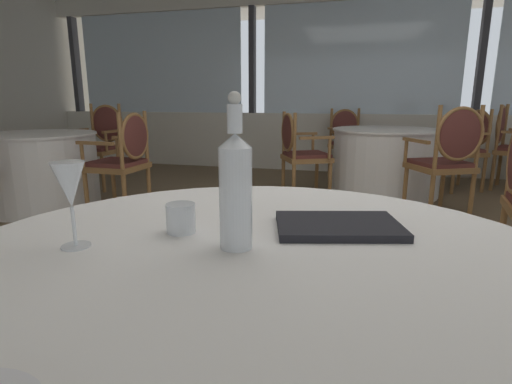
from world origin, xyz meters
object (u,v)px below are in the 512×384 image
object	(u,v)px
dining_chair_2_0	(348,138)
dining_chair_3_2	(511,140)
dining_chair_2_2	(448,154)
wine_glass	(70,187)
dining_chair_1_2	(102,139)
menu_book	(338,226)
dining_chair_2_1	(299,148)
water_tumbler	(181,218)
dining_chair_2_3	(466,143)
water_bottle	(236,188)
dining_chair_1_1	(124,155)

from	to	relation	value
dining_chair_2_0	dining_chair_3_2	world-z (taller)	dining_chair_3_2
dining_chair_2_2	dining_chair_3_2	size ratio (longest dim) A/B	1.01
wine_glass	dining_chair_1_2	size ratio (longest dim) A/B	0.19
wine_glass	menu_book	distance (m)	0.64
dining_chair_2_0	dining_chair_2_1	size ratio (longest dim) A/B	1.01
water_tumbler	dining_chair_2_1	distance (m)	3.39
menu_book	dining_chair_2_1	world-z (taller)	dining_chair_2_1
dining_chair_1_2	dining_chair_2_3	distance (m)	4.35
water_bottle	dining_chair_2_0	bearing A→B (deg)	89.37
wine_glass	dining_chair_2_0	xyz separation A→B (m)	(0.40, 4.92, -0.33)
dining_chair_2_2	dining_chair_2_3	distance (m)	1.46
dining_chair_1_2	dining_chair_2_1	world-z (taller)	dining_chair_1_2
dining_chair_1_1	dining_chair_3_2	bearing A→B (deg)	-149.18
dining_chair_2_0	dining_chair_3_2	xyz separation A→B (m)	(1.88, -0.32, 0.04)
water_tumbler	dining_chair_2_0	world-z (taller)	dining_chair_2_0
water_tumbler	dining_chair_2_0	distance (m)	4.77
dining_chair_2_2	water_bottle	bearing A→B (deg)	134.85
water_bottle	menu_book	world-z (taller)	water_bottle
wine_glass	dining_chair_3_2	xyz separation A→B (m)	(2.29, 4.60, -0.29)
wine_glass	dining_chair_2_0	size ratio (longest dim) A/B	0.21
dining_chair_1_2	dining_chair_2_2	xyz separation A→B (m)	(3.80, -0.42, 0.01)
menu_book	dining_chair_2_0	bearing A→B (deg)	77.41
dining_chair_2_0	dining_chair_2_3	world-z (taller)	dining_chair_2_3
water_bottle	water_tumbler	world-z (taller)	water_bottle
water_bottle	wine_glass	size ratio (longest dim) A/B	1.76
water_bottle	dining_chair_3_2	size ratio (longest dim) A/B	0.34
dining_chair_2_2	dining_chair_3_2	xyz separation A→B (m)	(0.95, 1.52, -0.01)
water_bottle	dining_chair_1_1	xyz separation A→B (m)	(-1.84, 2.38, -0.31)
menu_book	dining_chair_2_2	size ratio (longest dim) A/B	0.30
water_tumbler	dining_chair_2_2	bearing A→B (deg)	68.48
dining_chair_2_1	dining_chair_2_3	world-z (taller)	dining_chair_2_3
dining_chair_2_3	wine_glass	bearing A→B (deg)	41.33
menu_book	dining_chair_2_1	bearing A→B (deg)	86.06
dining_chair_1_1	dining_chair_2_0	world-z (taller)	dining_chair_1_1
dining_chair_1_2	dining_chair_2_2	size ratio (longest dim) A/B	0.99
water_tumbler	dining_chair_3_2	xyz separation A→B (m)	(2.10, 4.44, -0.19)
water_tumbler	dining_chair_1_2	xyz separation A→B (m)	(-2.64, 3.34, -0.19)
dining_chair_1_2	dining_chair_1_1	bearing A→B (deg)	44.80
dining_chair_1_1	dining_chair_3_2	distance (m)	4.34
dining_chair_1_2	dining_chair_2_3	xyz separation A→B (m)	(4.25, 0.97, -0.03)
water_tumbler	dining_chair_3_2	bearing A→B (deg)	64.67
menu_book	dining_chair_3_2	bearing A→B (deg)	53.67
menu_book	dining_chair_2_0	distance (m)	4.65
menu_book	dining_chair_2_2	xyz separation A→B (m)	(0.77, 2.80, -0.15)
dining_chair_2_0	dining_chair_2_2	world-z (taller)	dining_chair_2_2
dining_chair_1_1	dining_chair_2_1	world-z (taller)	dining_chair_1_1
menu_book	dining_chair_3_2	distance (m)	4.65
dining_chair_1_1	dining_chair_2_3	world-z (taller)	same
dining_chair_1_2	menu_book	bearing A→B (deg)	44.64
water_bottle	dining_chair_2_1	xyz separation A→B (m)	(-0.40, 3.44, -0.33)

